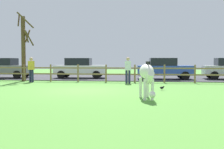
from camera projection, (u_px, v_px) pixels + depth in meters
name	position (u px, v px, depth m)	size (l,w,h in m)	color
ground_plane	(82.00, 90.00, 13.10)	(60.00, 60.00, 0.00)	#549338
parking_asphalt	(110.00, 78.00, 22.30)	(28.00, 7.40, 0.05)	#38383D
paddock_fence	(92.00, 72.00, 18.09)	(20.96, 0.11, 1.17)	olive
bare_tree	(24.00, 46.00, 18.87)	(1.23, 1.36, 4.70)	#513A23
zebra	(147.00, 74.00, 10.16)	(0.75, 1.91, 1.41)	white
crow_on_grass	(162.00, 88.00, 13.19)	(0.21, 0.10, 0.20)	black
parked_car_grey	(4.00, 68.00, 21.62)	(4.09, 2.06, 1.56)	slate
parked_car_white	(80.00, 68.00, 21.48)	(4.10, 2.10, 1.56)	white
parked_car_blue	(164.00, 68.00, 20.19)	(4.11, 2.10, 1.56)	#2D4CAD
visitor_left_of_tree	(128.00, 69.00, 17.02)	(0.36, 0.22, 1.64)	#232847
visitor_right_of_tree	(31.00, 68.00, 17.82)	(0.40, 0.29, 1.64)	#232847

